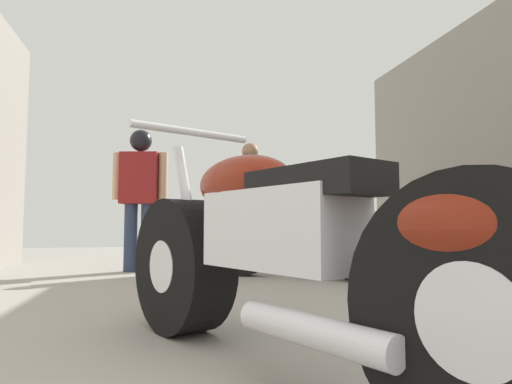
{
  "coord_description": "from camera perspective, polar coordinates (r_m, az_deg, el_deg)",
  "views": [
    {
      "loc": [
        -0.94,
        0.08,
        0.56
      ],
      "look_at": [
        -0.22,
        3.23,
        0.81
      ],
      "focal_mm": 30.37,
      "sensor_mm": 36.0,
      "label": 1
    }
  ],
  "objects": [
    {
      "name": "red_toolbox",
      "position": [
        4.23,
        30.05,
        -10.09
      ],
      "size": [
        0.46,
        0.39,
        0.19
      ],
      "primitive_type": "cube",
      "rotation": [
        0.0,
        0.0,
        0.36
      ],
      "color": "#B21919",
      "rests_on": "ground_plane"
    },
    {
      "name": "motorcycle_black_naked",
      "position": [
        4.63,
        5.92,
        -6.97
      ],
      "size": [
        1.58,
        1.18,
        0.84
      ],
      "color": "black",
      "rests_on": "ground_plane"
    },
    {
      "name": "mechanic_in_blue",
      "position": [
        5.64,
        -0.78,
        -0.65
      ],
      "size": [
        0.66,
        0.34,
        1.64
      ],
      "color": "#4C4C4C",
      "rests_on": "ground_plane"
    },
    {
      "name": "ground_plane",
      "position": [
        3.5,
        3.04,
        -13.58
      ],
      "size": [
        16.34,
        16.34,
        0.0
      ],
      "primitive_type": "plane",
      "color": "#9E998E"
    },
    {
      "name": "motorcycle_maroon_cruiser",
      "position": [
        1.65,
        4.07,
        -8.5
      ],
      "size": [
        1.19,
        2.18,
        1.07
      ],
      "color": "black",
      "rests_on": "ground_plane"
    },
    {
      "name": "mechanic_with_helmet",
      "position": [
        5.47,
        -15.03,
        0.77
      ],
      "size": [
        0.68,
        0.34,
        1.73
      ],
      "color": "#2D3851",
      "rests_on": "ground_plane"
    }
  ]
}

